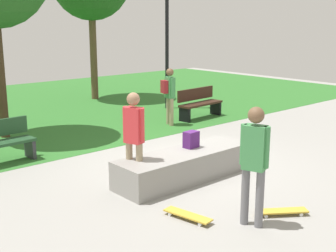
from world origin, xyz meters
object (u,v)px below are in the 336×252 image
skateboard_by_ledge (282,211)px  skateboard_spare (188,215)px  concrete_ledge (184,165)px  lamp_post (167,31)px  skater_watching (134,133)px  pedestrian_with_backpack (169,92)px  park_bench_center_lawn (199,103)px  backpack_on_ledge (191,139)px  skater_performing_trick (254,157)px

skateboard_by_ledge → skateboard_spare: bearing=144.5°
concrete_ledge → lamp_post: bearing=51.6°
skater_watching → skateboard_spare: 1.85m
skateboard_by_ledge → pedestrian_with_backpack: 6.44m
park_bench_center_lawn → lamp_post: 2.83m
backpack_on_ledge → skateboard_spare: 2.18m
park_bench_center_lawn → lamp_post: lamp_post is taller
park_bench_center_lawn → skater_performing_trick: bearing=-129.2°
park_bench_center_lawn → skateboard_spare: bearing=-136.4°
backpack_on_ledge → skateboard_by_ledge: 2.42m
backpack_on_ledge → lamp_post: 7.05m
backpack_on_ledge → lamp_post: (4.10, 5.41, 1.91)m
backpack_on_ledge → skater_performing_trick: skater_performing_trick is taller
backpack_on_ledge → pedestrian_with_backpack: pedestrian_with_backpack is taller
skateboard_spare → lamp_post: 9.22m
skater_watching → lamp_post: 7.74m
concrete_ledge → skater_watching: 1.28m
lamp_post → concrete_ledge: bearing=-128.4°
concrete_ledge → backpack_on_ledge: size_ratio=8.90×
concrete_ledge → park_bench_center_lawn: park_bench_center_lawn is taller
skater_performing_trick → pedestrian_with_backpack: size_ratio=1.09×
skater_performing_trick → skateboard_by_ledge: 1.17m
skateboard_spare → pedestrian_with_backpack: bearing=51.2°
park_bench_center_lawn → concrete_ledge: bearing=-138.0°
skater_performing_trick → skateboard_spare: 1.37m
skateboard_spare → pedestrian_with_backpack: (3.94, 4.91, 0.91)m
skater_performing_trick → skateboard_by_ledge: size_ratio=2.30×
concrete_ledge → skateboard_spare: size_ratio=3.46×
skateboard_by_ledge → concrete_ledge: bearing=90.2°
concrete_ledge → backpack_on_ledge: (0.30, 0.13, 0.43)m
backpack_on_ledge → skater_watching: bearing=-8.9°
skateboard_by_ledge → lamp_post: lamp_post is taller
concrete_ledge → pedestrian_with_backpack: 4.56m
skateboard_by_ledge → skateboard_spare: 1.47m
skateboard_spare → lamp_post: (5.59, 6.88, 2.54)m
lamp_post → pedestrian_with_backpack: 3.04m
skater_performing_trick → park_bench_center_lawn: (4.72, 5.80, -0.56)m
skater_watching → skateboard_by_ledge: skater_watching is taller
skater_watching → park_bench_center_lawn: size_ratio=1.06×
concrete_ledge → pedestrian_with_backpack: size_ratio=1.75×
skater_watching → lamp_post: bearing=44.5°
skater_watching → park_bench_center_lawn: (5.10, 3.46, -0.54)m
park_bench_center_lawn → skater_watching: bearing=-145.8°
concrete_ledge → park_bench_center_lawn: bearing=42.0°
concrete_ledge → skateboard_spare: concrete_ledge is taller
lamp_post → backpack_on_ledge: bearing=-127.1°
skateboard_by_ledge → lamp_post: (4.39, 7.74, 2.54)m
skater_watching → pedestrian_with_backpack: skater_watching is taller
backpack_on_ledge → skateboard_by_ledge: (-0.29, -2.32, -0.63)m
pedestrian_with_backpack → concrete_ledge: bearing=-127.6°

